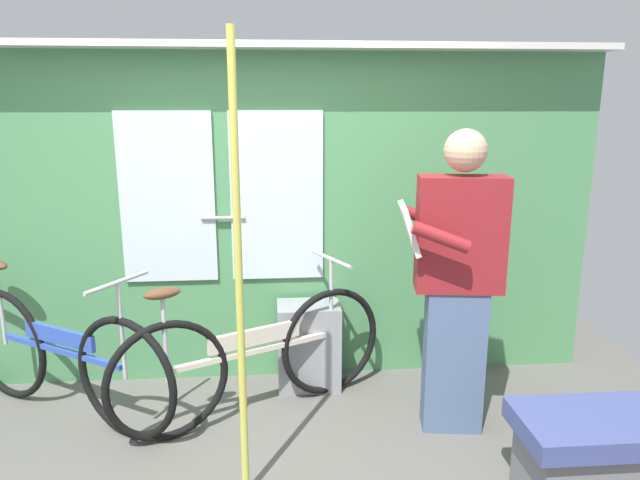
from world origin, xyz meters
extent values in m
cube|color=#56544F|center=(0.00, 0.00, -0.02)|extent=(5.57, 3.95, 0.04)
cube|color=#4C8C56|center=(0.00, 1.17, 1.09)|extent=(4.57, 0.08, 2.17)
cube|color=silver|center=(-0.55, 1.12, 1.26)|extent=(0.60, 0.02, 1.10)
cube|color=silver|center=(0.15, 1.12, 1.26)|extent=(0.60, 0.02, 1.10)
cylinder|color=#B2B2B7|center=(-0.20, 1.10, 1.13)|extent=(0.28, 0.02, 0.02)
cube|color=silver|center=(0.00, 1.07, 2.19)|extent=(4.57, 0.28, 0.04)
torus|color=black|center=(0.48, 0.85, 0.36)|extent=(0.66, 0.35, 0.71)
torus|color=black|center=(-0.48, 0.38, 0.36)|extent=(0.66, 0.35, 0.71)
cube|color=beige|center=(0.00, 0.61, 0.42)|extent=(0.92, 0.47, 0.03)
cube|color=beige|center=(0.00, 0.61, 0.51)|extent=(0.54, 0.28, 0.10)
cylinder|color=#B7B7BC|center=(-0.48, 0.38, 0.61)|extent=(0.02, 0.02, 0.51)
ellipsoid|color=brown|center=(-0.48, 0.38, 0.87)|extent=(0.22, 0.17, 0.06)
cylinder|color=#B7B7BC|center=(0.48, 0.85, 0.63)|extent=(0.02, 0.02, 0.55)
cylinder|color=#B7B7BC|center=(0.48, 0.85, 0.91)|extent=(0.21, 0.41, 0.02)
torus|color=black|center=(-0.71, 0.42, 0.36)|extent=(0.64, 0.42, 0.73)
torus|color=black|center=(-1.59, 0.97, 0.36)|extent=(0.64, 0.42, 0.73)
cube|color=#2D4CB2|center=(-1.15, 0.69, 0.42)|extent=(0.84, 0.54, 0.03)
cube|color=#2D4CB2|center=(-1.15, 0.69, 0.52)|extent=(0.49, 0.32, 0.10)
cylinder|color=#B7B7BC|center=(-1.59, 0.97, 0.62)|extent=(0.02, 0.02, 0.52)
cylinder|color=#B7B7BC|center=(-0.71, 0.42, 0.64)|extent=(0.02, 0.02, 0.56)
cylinder|color=#B7B7BC|center=(-0.71, 0.42, 0.93)|extent=(0.25, 0.39, 0.02)
cube|color=slate|center=(1.14, 0.38, 0.42)|extent=(0.35, 0.22, 0.85)
cube|color=maroon|center=(1.14, 0.38, 1.16)|extent=(0.50, 0.26, 0.63)
sphere|color=tan|center=(1.14, 0.38, 1.61)|extent=(0.23, 0.23, 0.23)
cube|color=silver|center=(0.86, 0.42, 1.19)|extent=(0.15, 0.35, 0.26)
cylinder|color=maroon|center=(0.97, 0.19, 1.19)|extent=(0.31, 0.11, 0.17)
cylinder|color=maroon|center=(1.03, 0.61, 1.19)|extent=(0.31, 0.11, 0.17)
cube|color=gray|center=(0.34, 0.95, 0.29)|extent=(0.41, 0.28, 0.58)
cylinder|color=#C6C14C|center=(-0.04, -0.13, 1.09)|extent=(0.04, 0.04, 2.17)
cube|color=#3D477F|center=(1.59, -0.32, 0.40)|extent=(0.70, 0.44, 0.10)
cube|color=slate|center=(1.59, -0.32, 0.17)|extent=(0.60, 0.36, 0.35)
camera|label=1|loc=(0.12, -2.64, 1.88)|focal=32.78mm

